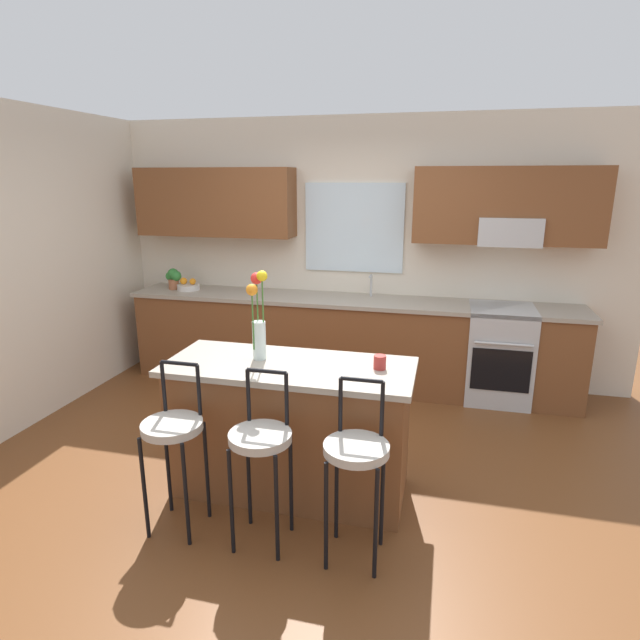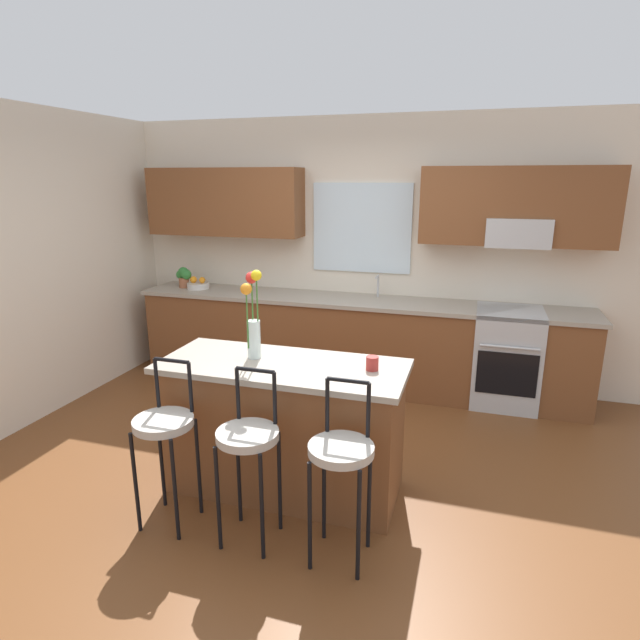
{
  "view_description": "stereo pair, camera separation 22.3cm",
  "coord_description": "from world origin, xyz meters",
  "views": [
    {
      "loc": [
        0.95,
        -3.33,
        2.09
      ],
      "look_at": [
        -0.01,
        0.55,
        1.0
      ],
      "focal_mm": 29.11,
      "sensor_mm": 36.0,
      "label": 1
    },
    {
      "loc": [
        1.17,
        -3.27,
        2.09
      ],
      "look_at": [
        -0.01,
        0.55,
        1.0
      ],
      "focal_mm": 29.11,
      "sensor_mm": 36.0,
      "label": 2
    }
  ],
  "objects": [
    {
      "name": "fruit_bowl_oranges",
      "position": [
        -1.77,
        1.7,
        0.96
      ],
      "size": [
        0.24,
        0.24,
        0.13
      ],
      "color": "silver",
      "rests_on": "counter_run"
    },
    {
      "name": "oven_range",
      "position": [
        1.49,
        1.68,
        0.46
      ],
      "size": [
        0.6,
        0.64,
        0.92
      ],
      "color": "#B7BABC",
      "rests_on": "ground"
    },
    {
      "name": "kitchen_island",
      "position": [
        -0.01,
        -0.28,
        0.46
      ],
      "size": [
        1.63,
        0.69,
        0.92
      ],
      "color": "brown",
      "rests_on": "ground"
    },
    {
      "name": "wall_left",
      "position": [
        -2.56,
        0.3,
        1.35
      ],
      "size": [
        0.12,
        4.6,
        2.7
      ],
      "primitive_type": "cube",
      "color": "beige",
      "rests_on": "ground"
    },
    {
      "name": "bar_stool_far",
      "position": [
        0.54,
        -0.83,
        0.64
      ],
      "size": [
        0.36,
        0.36,
        1.04
      ],
      "color": "black",
      "rests_on": "ground"
    },
    {
      "name": "counter_run",
      "position": [
        0.0,
        1.7,
        0.47
      ],
      "size": [
        4.56,
        0.64,
        0.92
      ],
      "color": "brown",
      "rests_on": "ground"
    },
    {
      "name": "back_wall_assembly",
      "position": [
        0.03,
        1.99,
        1.51
      ],
      "size": [
        5.6,
        0.5,
        2.7
      ],
      "color": "beige",
      "rests_on": "ground"
    },
    {
      "name": "flower_vase",
      "position": [
        -0.23,
        -0.22,
        1.2
      ],
      "size": [
        0.13,
        0.15,
        0.6
      ],
      "color": "silver",
      "rests_on": "kitchen_island"
    },
    {
      "name": "mug_ceramic",
      "position": [
        0.58,
        -0.22,
        0.97
      ],
      "size": [
        0.08,
        0.08,
        0.09
      ],
      "primitive_type": "cylinder",
      "color": "#A52D28",
      "rests_on": "kitchen_island"
    },
    {
      "name": "ground_plane",
      "position": [
        0.0,
        0.0,
        0.0
      ],
      "size": [
        14.0,
        14.0,
        0.0
      ],
      "primitive_type": "plane",
      "color": "brown"
    },
    {
      "name": "sink_faucet",
      "position": [
        0.21,
        1.84,
        1.06
      ],
      "size": [
        0.02,
        0.13,
        0.23
      ],
      "color": "#B7BABC",
      "rests_on": "counter_run"
    },
    {
      "name": "bar_stool_near",
      "position": [
        -0.56,
        -0.83,
        0.64
      ],
      "size": [
        0.36,
        0.36,
        1.04
      ],
      "color": "black",
      "rests_on": "ground"
    },
    {
      "name": "potted_plant_small",
      "position": [
        -1.94,
        1.7,
        1.05
      ],
      "size": [
        0.19,
        0.13,
        0.23
      ],
      "color": "#9E5B3D",
      "rests_on": "counter_run"
    },
    {
      "name": "bar_stool_middle",
      "position": [
        -0.01,
        -0.83,
        0.64
      ],
      "size": [
        0.36,
        0.36,
        1.04
      ],
      "color": "black",
      "rests_on": "ground"
    }
  ]
}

